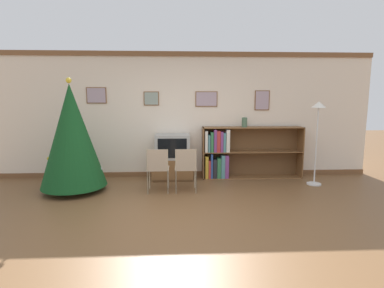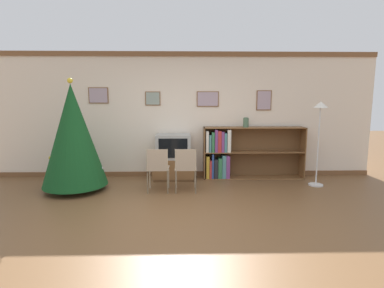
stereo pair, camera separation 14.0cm
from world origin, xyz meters
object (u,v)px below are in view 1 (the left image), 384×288
object	(u,v)px
christmas_tree	(72,136)
folding_chair_left	(158,167)
tv_console	(173,169)
folding_chair_right	(186,167)
vase	(245,122)
standing_lamp	(318,121)
bookshelf	(233,153)
television	(172,146)

from	to	relation	value
christmas_tree	folding_chair_left	bearing A→B (deg)	-6.65
tv_console	folding_chair_left	size ratio (longest dim) A/B	1.05
folding_chair_right	vase	size ratio (longest dim) A/B	3.93
vase	standing_lamp	bearing A→B (deg)	-24.92
folding_chair_right	vase	distance (m)	1.78
folding_chair_left	folding_chair_right	size ratio (longest dim) A/B	1.00
bookshelf	vase	size ratio (longest dim) A/B	10.37
standing_lamp	vase	bearing A→B (deg)	155.08
tv_console	folding_chair_left	bearing A→B (deg)	-105.39
vase	standing_lamp	distance (m)	1.44
standing_lamp	folding_chair_left	bearing A→B (deg)	-173.04
standing_lamp	folding_chair_right	bearing A→B (deg)	-171.70
folding_chair_right	standing_lamp	size ratio (longest dim) A/B	0.49
tv_console	bookshelf	world-z (taller)	bookshelf
television	christmas_tree	bearing A→B (deg)	-157.85
television	folding_chair_right	size ratio (longest dim) A/B	0.88
television	folding_chair_right	world-z (taller)	television
television	folding_chair_left	distance (m)	0.98
tv_console	folding_chair_left	world-z (taller)	folding_chair_left
vase	standing_lamp	world-z (taller)	standing_lamp
christmas_tree	tv_console	size ratio (longest dim) A/B	2.41
television	bookshelf	world-z (taller)	bookshelf
television	bookshelf	distance (m)	1.33
television	folding_chair_left	size ratio (longest dim) A/B	0.88
vase	folding_chair_right	bearing A→B (deg)	-142.52
folding_chair_left	vase	xyz separation A→B (m)	(1.79, 0.99, 0.74)
tv_console	standing_lamp	xyz separation A→B (m)	(2.85, -0.55, 1.04)
television	tv_console	bearing A→B (deg)	90.00
tv_console	vase	size ratio (longest dim) A/B	4.13
folding_chair_right	standing_lamp	world-z (taller)	standing_lamp
christmas_tree	standing_lamp	xyz separation A→B (m)	(4.66, 0.20, 0.24)
folding_chair_right	standing_lamp	distance (m)	2.74
tv_console	television	distance (m)	0.48
folding_chair_left	bookshelf	xyz separation A→B (m)	(1.57, 1.01, 0.07)
christmas_tree	vase	world-z (taller)	christmas_tree
television	bookshelf	xyz separation A→B (m)	(1.31, 0.09, -0.17)
christmas_tree	standing_lamp	world-z (taller)	christmas_tree
christmas_tree	tv_console	xyz separation A→B (m)	(1.82, 0.74, -0.81)
folding_chair_left	vase	world-z (taller)	vase
tv_console	standing_lamp	bearing A→B (deg)	-10.85
folding_chair_right	bookshelf	distance (m)	1.47
christmas_tree	television	bearing A→B (deg)	22.15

